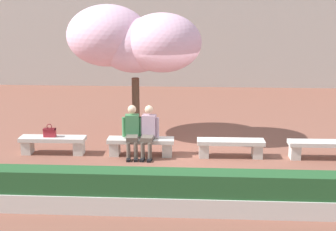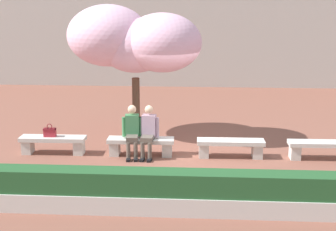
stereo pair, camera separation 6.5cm
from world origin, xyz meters
The scene contains 11 objects.
ground_plane centered at (0.00, 0.00, 0.00)m, with size 100.00×100.00×0.00m, color brown.
building_facade centered at (0.00, 11.41, 3.74)m, with size 28.00×4.00×7.47m, color #B7B2A8.
stone_bench_west_end centered at (-3.37, 0.00, 0.30)m, with size 1.67×0.44×0.45m.
stone_bench_near_west centered at (-1.12, 0.00, 0.30)m, with size 1.67×0.44×0.45m.
stone_bench_center centered at (1.12, 0.00, 0.30)m, with size 1.67×0.44×0.45m.
stone_bench_near_east centered at (3.37, 0.00, 0.30)m, with size 1.67×0.44×0.45m.
person_seated_left centered at (-1.33, -0.05, 0.70)m, with size 0.51×0.71×1.29m.
person_seated_right centered at (-0.92, -0.05, 0.70)m, with size 0.51×0.71×1.29m.
handbag centered at (-3.44, 0.01, 0.58)m, with size 0.30×0.15×0.34m.
cherry_tree_main centered at (-1.48, 1.47, 2.75)m, with size 3.67×2.50×3.71m.
planter_hedge_foreground centered at (0.00, -3.15, 0.39)m, with size 10.86×0.50×0.80m.
Camera 2 is at (0.26, -11.15, 3.88)m, focal length 50.00 mm.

